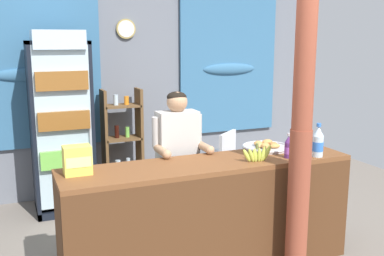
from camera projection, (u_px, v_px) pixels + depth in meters
name	position (u px, v px, depth m)	size (l,w,h in m)	color
ground_plane	(188.00, 237.00, 4.51)	(7.30, 7.30, 0.00)	slate
back_wall_curtained	(137.00, 86.00, 5.81)	(5.01, 0.22, 2.61)	slate
stall_counter	(215.00, 208.00, 3.72)	(2.48, 0.57, 0.95)	brown
timber_post	(301.00, 136.00, 3.52)	(0.20, 0.18, 2.51)	brown
drink_fridge	(61.00, 116.00, 5.01)	(0.66, 0.63, 2.05)	black
bottle_shelf_rack	(122.00, 142.00, 5.55)	(0.48, 0.28, 1.36)	brown
plastic_lawn_chair	(218.00, 161.00, 5.48)	(0.62, 0.62, 0.86)	silver
shopkeeper	(178.00, 151.00, 4.15)	(0.49, 0.42, 1.49)	#28282D
soda_bottle_water	(318.00, 143.00, 3.89)	(0.10, 0.10, 0.30)	silver
soda_bottle_cola	(304.00, 137.00, 4.28)	(0.06, 0.06, 0.22)	black
soda_bottle_grape_soda	(288.00, 147.00, 3.85)	(0.06, 0.06, 0.22)	#56286B
snack_box_instant_noodle	(77.00, 160.00, 3.38)	(0.20, 0.15, 0.22)	#EAD14C
pastry_tray	(266.00, 146.00, 4.19)	(0.45, 0.45, 0.07)	#BCBCC1
banana_bunch	(258.00, 154.00, 3.74)	(0.27, 0.06, 0.16)	#B7C647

